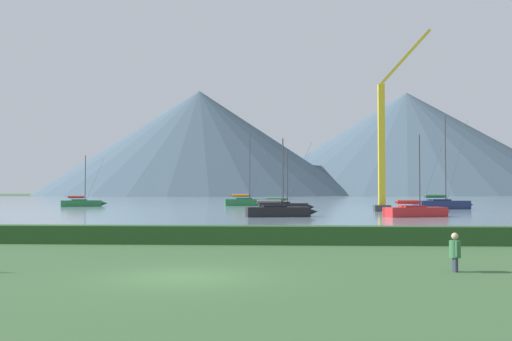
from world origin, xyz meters
The scene contains 13 objects.
ground_plane centered at (0.00, 0.00, 0.00)m, with size 1000.00×1000.00×0.00m, color #385B33.
harbor_water centered at (0.00, 137.00, 0.00)m, with size 320.00×246.00×0.00m, color gray.
hedge_line centered at (0.00, 11.00, 0.45)m, with size 80.00×1.20×0.89m, color #284C23.
sailboat_slip_0 centered at (2.70, 59.26, 0.60)m, with size 7.40×2.77×8.00m.
sailboat_slip_1 centered at (-3.94, 85.51, 0.73)m, with size 8.74×3.70×12.69m.
sailboat_slip_3 centered at (15.97, 41.97, 0.59)m, with size 7.19×3.91×8.25m.
sailboat_slip_6 centered at (25.11, 67.23, 0.76)m, with size 9.02×4.59×13.37m.
sailboat_slip_8 centered at (2.26, 41.45, 0.59)m, with size 7.40×3.31×7.87m.
sailboat_slip_9 centered at (-31.07, 79.17, 0.62)m, with size 7.61×3.96×8.51m.
person_seated_viewer centered at (8.48, 1.56, 0.69)m, with size 0.36×0.57×1.25m.
dock_crane centered at (15.37, 57.73, 7.63)m, with size 7.35×2.00×23.22m.
distant_hill_west_ridge centered at (-48.52, 326.23, 30.79)m, with size 186.52×186.52×61.57m, color #425666.
distant_hill_central_peak centered at (84.49, 386.70, 34.80)m, with size 226.82×226.82×69.61m, color #425666.
Camera 1 is at (3.11, -17.70, 2.59)m, focal length 41.42 mm.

